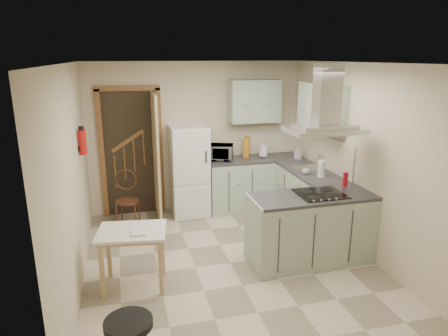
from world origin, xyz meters
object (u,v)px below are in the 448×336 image
object	(u,v)px
peninsula	(311,228)
bentwood_chair	(127,201)
fridge	(189,171)
extractor_hood	(325,130)
microwave	(219,152)
drop_leaf_table	(134,259)

from	to	relation	value
peninsula	bentwood_chair	bearing A→B (deg)	142.11
fridge	extractor_hood	world-z (taller)	extractor_hood
microwave	extractor_hood	bearing A→B (deg)	-47.56
peninsula	bentwood_chair	size ratio (longest dim) A/B	1.94
peninsula	extractor_hood	world-z (taller)	extractor_hood
drop_leaf_table	microwave	world-z (taller)	microwave
extractor_hood	bentwood_chair	distance (m)	3.21
fridge	bentwood_chair	xyz separation A→B (m)	(-1.02, -0.23, -0.35)
drop_leaf_table	microwave	bearing A→B (deg)	62.24
peninsula	extractor_hood	bearing A→B (deg)	0.00
extractor_hood	bentwood_chair	bearing A→B (deg)	143.31
fridge	peninsula	distance (m)	2.35
bentwood_chair	microwave	bearing A→B (deg)	25.26
peninsula	extractor_hood	xyz separation A→B (m)	(0.10, 0.00, 1.27)
fridge	microwave	size ratio (longest dim) A/B	3.24
drop_leaf_table	bentwood_chair	distance (m)	1.80
peninsula	drop_leaf_table	xyz separation A→B (m)	(-2.23, -0.05, -0.10)
extractor_hood	peninsula	bearing A→B (deg)	180.00
microwave	fridge	bearing A→B (deg)	-155.08
extractor_hood	drop_leaf_table	world-z (taller)	extractor_hood
peninsula	bentwood_chair	xyz separation A→B (m)	(-2.25, 1.75, -0.05)
peninsula	drop_leaf_table	bearing A→B (deg)	-178.72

